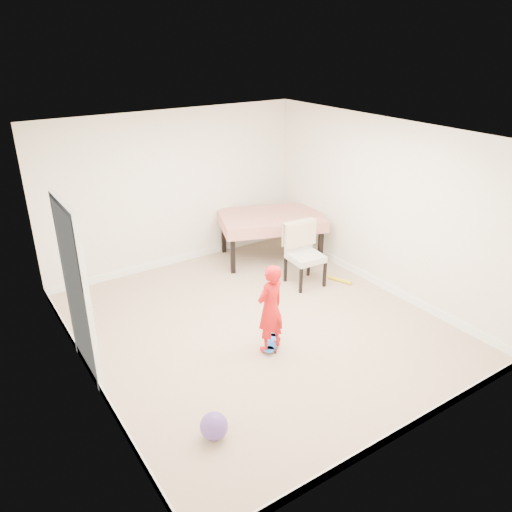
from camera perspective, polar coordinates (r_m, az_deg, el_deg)
ground at (r=6.92m, az=0.22°, el=-7.95°), size 5.00×5.00×0.00m
ceiling at (r=5.96m, az=0.27°, el=13.53°), size 4.50×5.00×0.04m
wall_back at (r=8.38m, az=-9.28°, el=7.40°), size 4.50×0.04×2.60m
wall_front at (r=4.69m, az=17.45°, el=-7.65°), size 4.50×0.04×2.60m
wall_left at (r=5.52m, az=-19.42°, el=-2.89°), size 0.04×5.00×2.60m
wall_right at (r=7.71m, az=14.23°, el=5.46°), size 0.04×5.00×2.60m
door at (r=5.91m, az=-19.77°, el=-4.12°), size 0.11×0.94×2.11m
baseboard_back at (r=8.83m, az=-8.77°, el=-0.31°), size 4.50×0.02×0.12m
baseboard_front at (r=5.42m, az=15.83°, el=-18.90°), size 4.50×0.02×0.12m
baseboard_left at (r=6.16m, az=-17.89°, el=-13.24°), size 0.02×5.00×0.12m
baseboard_right at (r=8.19m, az=13.40°, el=-2.76°), size 0.02×5.00×0.12m
dining_table at (r=8.75m, az=1.71°, el=2.23°), size 1.99×1.62×0.81m
dining_chair at (r=7.82m, az=5.69°, el=0.10°), size 0.60×0.67×1.00m
skateboard at (r=6.50m, az=1.79°, el=-9.97°), size 0.47×0.47×0.07m
child at (r=6.13m, az=1.64°, el=-6.27°), size 0.47×0.36×1.15m
balloon at (r=5.21m, az=-4.84°, el=-18.80°), size 0.28×0.28×0.28m
foam_toy at (r=8.16m, az=9.59°, el=-2.74°), size 0.21×0.39×0.06m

